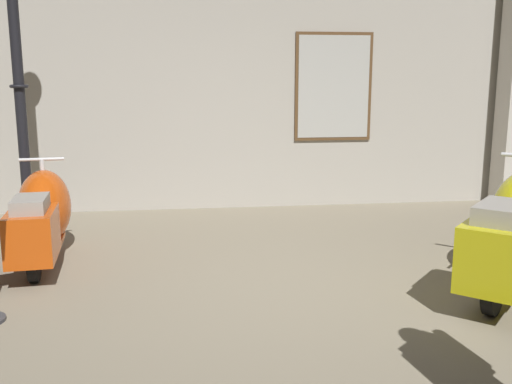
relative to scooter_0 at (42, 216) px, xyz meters
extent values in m
plane|color=gray|center=(2.03, -1.29, -0.43)|extent=(60.00, 60.00, 0.00)
cube|color=#ADA89E|center=(2.03, 2.12, 1.23)|extent=(18.00, 0.20, 3.32)
cube|color=brown|center=(3.33, 2.01, 1.15)|extent=(1.02, 0.03, 1.40)
cube|color=#B2B2AD|center=(3.33, 1.99, 1.15)|extent=(0.94, 0.01, 1.32)
cylinder|color=black|center=(-0.03, 0.30, -0.24)|extent=(0.11, 0.39, 0.38)
cylinder|color=silver|center=(-0.03, 0.30, -0.24)|extent=(0.11, 0.18, 0.17)
cylinder|color=black|center=(0.05, -0.61, -0.24)|extent=(0.11, 0.39, 0.38)
cylinder|color=silver|center=(0.05, -0.61, -0.24)|extent=(0.11, 0.18, 0.17)
cube|color=#C6470F|center=(0.01, -0.16, -0.26)|extent=(0.42, 0.94, 0.05)
ellipsoid|color=#C6470F|center=(-0.02, 0.25, 0.03)|extent=(0.57, 0.84, 0.73)
cube|color=#C6470F|center=(0.05, -0.57, -0.03)|extent=(0.44, 0.68, 0.42)
cube|color=gray|center=(0.05, -0.57, 0.24)|extent=(0.31, 0.48, 0.11)
sphere|color=silver|center=(-0.04, 0.52, 0.23)|extent=(0.14, 0.14, 0.14)
cylinder|color=silver|center=(-0.02, 0.28, 0.37)|extent=(0.04, 0.04, 0.27)
cylinder|color=silver|center=(-0.02, 0.28, 0.50)|extent=(0.42, 0.07, 0.03)
cube|color=silver|center=(-0.26, 0.23, -0.02)|extent=(0.07, 0.64, 0.02)
cylinder|color=black|center=(3.58, -1.78, -0.21)|extent=(0.36, 0.38, 0.44)
cylinder|color=silver|center=(3.58, -1.78, -0.21)|extent=(0.21, 0.22, 0.20)
cube|color=gold|center=(3.93, -1.39, -0.24)|extent=(0.99, 1.03, 0.05)
cube|color=gold|center=(3.61, -1.75, 0.03)|extent=(0.82, 0.84, 0.48)
cube|color=gray|center=(3.61, -1.75, 0.33)|extent=(0.58, 0.59, 0.13)
cube|color=silver|center=(4.03, -0.86, 0.04)|extent=(0.50, 0.55, 0.03)
cylinder|color=black|center=(-0.33, 0.86, -0.34)|extent=(0.28, 0.28, 0.18)
cylinder|color=black|center=(-0.33, 0.86, 1.06)|extent=(0.11, 0.11, 2.62)
torus|color=black|center=(-0.33, 0.86, 1.19)|extent=(0.19, 0.19, 0.04)
camera|label=1|loc=(1.32, -5.61, 1.31)|focal=41.22mm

